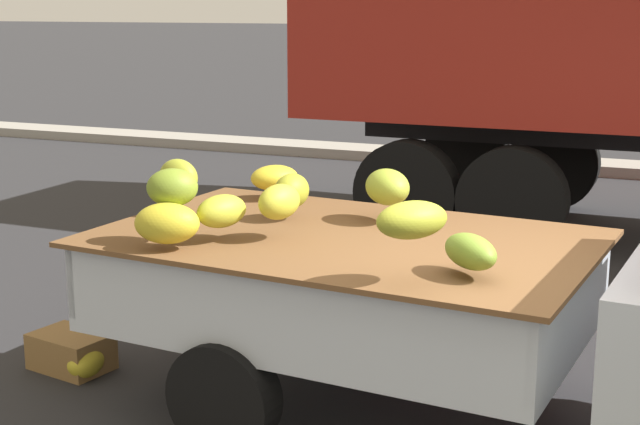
# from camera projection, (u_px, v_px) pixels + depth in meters

# --- Properties ---
(fallen_banana_bunch_near_tailgate) EXTENTS (0.36, 0.43, 0.22)m
(fallen_banana_bunch_near_tailgate) POSITION_uv_depth(u_px,v_px,m) (86.00, 360.00, 6.15)
(fallen_banana_bunch_near_tailgate) COLOR gold
(fallen_banana_bunch_near_tailgate) RESTS_ON ground
(produce_crate) EXTENTS (0.58, 0.45, 0.25)m
(produce_crate) POSITION_uv_depth(u_px,v_px,m) (71.00, 351.00, 6.27)
(produce_crate) COLOR olive
(produce_crate) RESTS_ON ground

